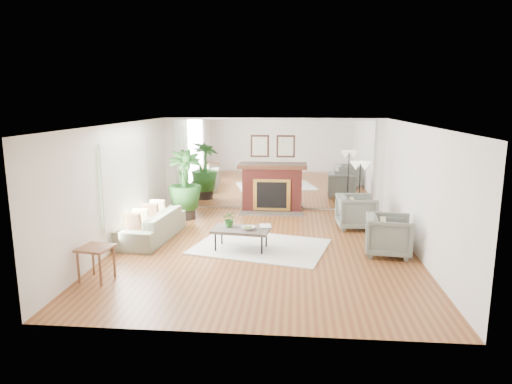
# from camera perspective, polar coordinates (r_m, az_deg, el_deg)

# --- Properties ---
(ground) EXTENTS (7.00, 7.00, 0.00)m
(ground) POSITION_cam_1_polar(r_m,az_deg,el_deg) (9.36, 0.93, -7.04)
(ground) COLOR brown
(ground) RESTS_ON ground
(wall_left) EXTENTS (0.02, 7.00, 2.50)m
(wall_left) POSITION_cam_1_polar(r_m,az_deg,el_deg) (9.72, -16.91, 0.76)
(wall_left) COLOR white
(wall_left) RESTS_ON ground
(wall_right) EXTENTS (0.02, 7.00, 2.50)m
(wall_right) POSITION_cam_1_polar(r_m,az_deg,el_deg) (9.32, 19.60, 0.16)
(wall_right) COLOR white
(wall_right) RESTS_ON ground
(wall_back) EXTENTS (6.00, 0.02, 2.50)m
(wall_back) POSITION_cam_1_polar(r_m,az_deg,el_deg) (12.48, 2.11, 3.49)
(wall_back) COLOR white
(wall_back) RESTS_ON ground
(mirror_panel) EXTENTS (5.40, 0.04, 2.40)m
(mirror_panel) POSITION_cam_1_polar(r_m,az_deg,el_deg) (12.46, 2.10, 3.47)
(mirror_panel) COLOR silver
(mirror_panel) RESTS_ON wall_back
(window_panel) EXTENTS (0.04, 2.40, 1.50)m
(window_panel) POSITION_cam_1_polar(r_m,az_deg,el_deg) (10.06, -15.95, 1.74)
(window_panel) COLOR #B2E09E
(window_panel) RESTS_ON wall_left
(fireplace) EXTENTS (1.85, 0.83, 2.05)m
(fireplace) POSITION_cam_1_polar(r_m,az_deg,el_deg) (12.35, 2.03, 0.63)
(fireplace) COLOR maroon
(fireplace) RESTS_ON ground
(area_rug) EXTENTS (2.97, 2.43, 0.03)m
(area_rug) POSITION_cam_1_polar(r_m,az_deg,el_deg) (9.42, 0.56, -6.84)
(area_rug) COLOR white
(area_rug) RESTS_ON ground
(coffee_table) EXTENTS (1.19, 0.78, 0.45)m
(coffee_table) POSITION_cam_1_polar(r_m,az_deg,el_deg) (9.13, -1.88, -4.81)
(coffee_table) COLOR #5F554B
(coffee_table) RESTS_ON ground
(sofa) EXTENTS (1.01, 2.14, 0.60)m
(sofa) POSITION_cam_1_polar(r_m,az_deg,el_deg) (10.13, -12.88, -4.12)
(sofa) COLOR gray
(sofa) RESTS_ON ground
(armchair_back) EXTENTS (0.92, 0.90, 0.79)m
(armchair_back) POSITION_cam_1_polar(r_m,az_deg,el_deg) (10.95, 12.45, -2.43)
(armchair_back) COLOR slate
(armchair_back) RESTS_ON ground
(armchair_front) EXTENTS (0.96, 0.94, 0.78)m
(armchair_front) POSITION_cam_1_polar(r_m,az_deg,el_deg) (9.23, 16.25, -5.22)
(armchair_front) COLOR slate
(armchair_front) RESTS_ON ground
(side_table) EXTENTS (0.59, 0.59, 0.58)m
(side_table) POSITION_cam_1_polar(r_m,az_deg,el_deg) (8.07, -19.40, -7.12)
(side_table) COLOR brown
(side_table) RESTS_ON ground
(potted_ficus) EXTENTS (1.08, 1.08, 1.75)m
(potted_ficus) POSITION_cam_1_polar(r_m,az_deg,el_deg) (11.60, -8.90, 1.17)
(potted_ficus) COLOR black
(potted_ficus) RESTS_ON ground
(floor_lamp) EXTENTS (0.49, 0.27, 1.52)m
(floor_lamp) POSITION_cam_1_polar(r_m,az_deg,el_deg) (11.32, 12.91, 2.62)
(floor_lamp) COLOR black
(floor_lamp) RESTS_ON ground
(tabletop_plant) EXTENTS (0.31, 0.27, 0.32)m
(tabletop_plant) POSITION_cam_1_polar(r_m,az_deg,el_deg) (9.22, -3.31, -3.39)
(tabletop_plant) COLOR #2B6726
(tabletop_plant) RESTS_ON coffee_table
(fruit_bowl) EXTENTS (0.30, 0.30, 0.07)m
(fruit_bowl) POSITION_cam_1_polar(r_m,az_deg,el_deg) (9.03, -0.99, -4.52)
(fruit_bowl) COLOR brown
(fruit_bowl) RESTS_ON coffee_table
(book) EXTENTS (0.27, 0.34, 0.02)m
(book) POSITION_cam_1_polar(r_m,az_deg,el_deg) (9.24, 0.47, -4.29)
(book) COLOR brown
(book) RESTS_ON coffee_table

